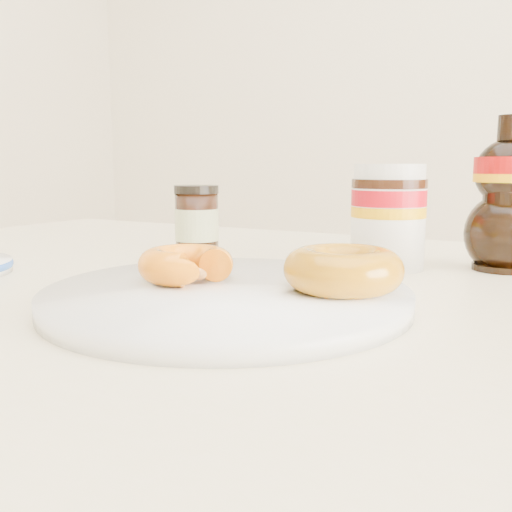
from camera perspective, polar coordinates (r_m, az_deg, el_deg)
The scene contains 7 objects.
dining_table at distance 0.57m, azimuth 1.35°, elevation -11.64°, with size 1.40×0.90×0.75m.
plate at distance 0.48m, azimuth -2.93°, elevation -3.97°, with size 0.31×0.31×0.02m.
donut_bitten at distance 0.51m, azimuth -7.03°, elevation -0.82°, with size 0.08×0.08×0.03m, color orange.
donut_whole at distance 0.47m, azimuth 8.71°, elevation -1.33°, with size 0.10×0.10×0.03m, color #A4680A.
nutella_jar at distance 0.66m, azimuth 13.09°, elevation 4.25°, with size 0.08×0.08×0.12m.
syrup_bottle at distance 0.69m, azimuth 23.83°, elevation 5.67°, with size 0.09×0.07×0.17m, color black, non-canonical shape.
dark_jar at distance 0.74m, azimuth -5.94°, elevation 3.43°, with size 0.06×0.06×0.09m.
Camera 1 is at (0.25, -0.37, 0.87)m, focal length 40.00 mm.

